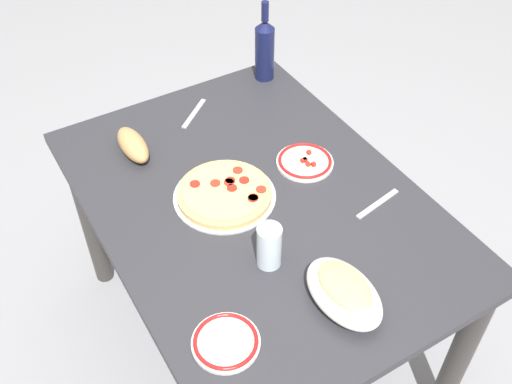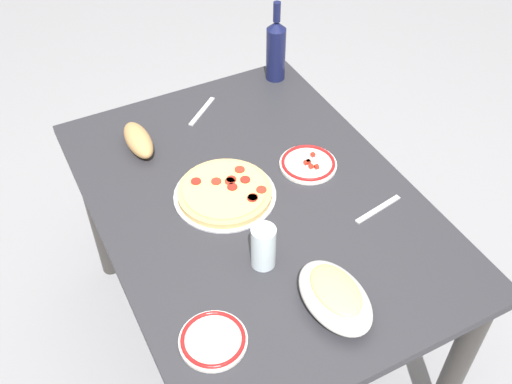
{
  "view_description": "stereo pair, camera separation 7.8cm",
  "coord_description": "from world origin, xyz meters",
  "px_view_note": "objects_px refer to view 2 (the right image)",
  "views": [
    {
      "loc": [
        1.06,
        -0.64,
        1.96
      ],
      "look_at": [
        0.0,
        0.0,
        0.75
      ],
      "focal_mm": 41.94,
      "sensor_mm": 36.0,
      "label": 1
    },
    {
      "loc": [
        1.1,
        -0.57,
        1.96
      ],
      "look_at": [
        0.0,
        0.0,
        0.75
      ],
      "focal_mm": 41.94,
      "sensor_mm": 36.0,
      "label": 2
    }
  ],
  "objects_px": {
    "bread_loaf": "(138,140)",
    "pepperoni_pizza": "(225,192)",
    "wine_bottle": "(276,49)",
    "side_plate_near": "(213,340)",
    "side_plate_far": "(308,164)",
    "baked_pasta_dish": "(336,295)",
    "water_glass": "(263,247)",
    "dining_table": "(256,227)"
  },
  "relations": [
    {
      "from": "bread_loaf",
      "to": "pepperoni_pizza",
      "type": "bearing_deg",
      "value": 25.25
    },
    {
      "from": "pepperoni_pizza",
      "to": "wine_bottle",
      "type": "xyz_separation_m",
      "value": [
        -0.48,
        0.43,
        0.11
      ]
    },
    {
      "from": "wine_bottle",
      "to": "side_plate_near",
      "type": "relative_size",
      "value": 1.81
    },
    {
      "from": "wine_bottle",
      "to": "side_plate_far",
      "type": "relative_size",
      "value": 1.66
    },
    {
      "from": "baked_pasta_dish",
      "to": "side_plate_near",
      "type": "relative_size",
      "value": 1.46
    },
    {
      "from": "water_glass",
      "to": "bread_loaf",
      "type": "distance_m",
      "value": 0.61
    },
    {
      "from": "baked_pasta_dish",
      "to": "water_glass",
      "type": "xyz_separation_m",
      "value": [
        -0.2,
        -0.1,
        0.02
      ]
    },
    {
      "from": "side_plate_near",
      "to": "side_plate_far",
      "type": "height_order",
      "value": "side_plate_far"
    },
    {
      "from": "pepperoni_pizza",
      "to": "baked_pasta_dish",
      "type": "distance_m",
      "value": 0.48
    },
    {
      "from": "side_plate_near",
      "to": "bread_loaf",
      "type": "height_order",
      "value": "bread_loaf"
    },
    {
      "from": "water_glass",
      "to": "side_plate_far",
      "type": "bearing_deg",
      "value": 132.38
    },
    {
      "from": "pepperoni_pizza",
      "to": "baked_pasta_dish",
      "type": "height_order",
      "value": "baked_pasta_dish"
    },
    {
      "from": "water_glass",
      "to": "side_plate_far",
      "type": "height_order",
      "value": "water_glass"
    },
    {
      "from": "wine_bottle",
      "to": "side_plate_near",
      "type": "xyz_separation_m",
      "value": [
        0.91,
        -0.66,
        -0.11
      ]
    },
    {
      "from": "water_glass",
      "to": "side_plate_near",
      "type": "height_order",
      "value": "water_glass"
    },
    {
      "from": "wine_bottle",
      "to": "side_plate_near",
      "type": "bearing_deg",
      "value": -36.04
    },
    {
      "from": "pepperoni_pizza",
      "to": "side_plate_far",
      "type": "height_order",
      "value": "pepperoni_pizza"
    },
    {
      "from": "dining_table",
      "to": "pepperoni_pizza",
      "type": "xyz_separation_m",
      "value": [
        -0.06,
        -0.07,
        0.13
      ]
    },
    {
      "from": "dining_table",
      "to": "wine_bottle",
      "type": "relative_size",
      "value": 4.19
    },
    {
      "from": "wine_bottle",
      "to": "side_plate_far",
      "type": "height_order",
      "value": "wine_bottle"
    },
    {
      "from": "water_glass",
      "to": "side_plate_far",
      "type": "relative_size",
      "value": 0.73
    },
    {
      "from": "pepperoni_pizza",
      "to": "water_glass",
      "type": "relative_size",
      "value": 2.33
    },
    {
      "from": "wine_bottle",
      "to": "bread_loaf",
      "type": "xyz_separation_m",
      "value": [
        0.16,
        -0.58,
        -0.09
      ]
    },
    {
      "from": "pepperoni_pizza",
      "to": "water_glass",
      "type": "xyz_separation_m",
      "value": [
        0.28,
        -0.02,
        0.05
      ]
    },
    {
      "from": "side_plate_far",
      "to": "dining_table",
      "type": "bearing_deg",
      "value": -74.82
    },
    {
      "from": "dining_table",
      "to": "water_glass",
      "type": "height_order",
      "value": "water_glass"
    },
    {
      "from": "wine_bottle",
      "to": "side_plate_near",
      "type": "height_order",
      "value": "wine_bottle"
    },
    {
      "from": "dining_table",
      "to": "baked_pasta_dish",
      "type": "distance_m",
      "value": 0.45
    },
    {
      "from": "pepperoni_pizza",
      "to": "side_plate_far",
      "type": "bearing_deg",
      "value": 90.4
    },
    {
      "from": "wine_bottle",
      "to": "dining_table",
      "type": "bearing_deg",
      "value": -33.63
    },
    {
      "from": "water_glass",
      "to": "side_plate_near",
      "type": "xyz_separation_m",
      "value": [
        0.16,
        -0.22,
        -0.06
      ]
    },
    {
      "from": "water_glass",
      "to": "wine_bottle",
      "type": "bearing_deg",
      "value": 149.32
    },
    {
      "from": "wine_bottle",
      "to": "water_glass",
      "type": "relative_size",
      "value": 2.29
    },
    {
      "from": "pepperoni_pizza",
      "to": "side_plate_far",
      "type": "distance_m",
      "value": 0.29
    },
    {
      "from": "side_plate_near",
      "to": "dining_table",
      "type": "bearing_deg",
      "value": 140.77
    },
    {
      "from": "pepperoni_pizza",
      "to": "water_glass",
      "type": "height_order",
      "value": "water_glass"
    },
    {
      "from": "water_glass",
      "to": "bread_loaf",
      "type": "bearing_deg",
      "value": -167.41
    },
    {
      "from": "pepperoni_pizza",
      "to": "wine_bottle",
      "type": "relative_size",
      "value": 1.02
    },
    {
      "from": "pepperoni_pizza",
      "to": "water_glass",
      "type": "distance_m",
      "value": 0.28
    },
    {
      "from": "water_glass",
      "to": "side_plate_near",
      "type": "relative_size",
      "value": 0.79
    },
    {
      "from": "wine_bottle",
      "to": "water_glass",
      "type": "height_order",
      "value": "wine_bottle"
    },
    {
      "from": "baked_pasta_dish",
      "to": "wine_bottle",
      "type": "xyz_separation_m",
      "value": [
        -0.96,
        0.35,
        0.08
      ]
    }
  ]
}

